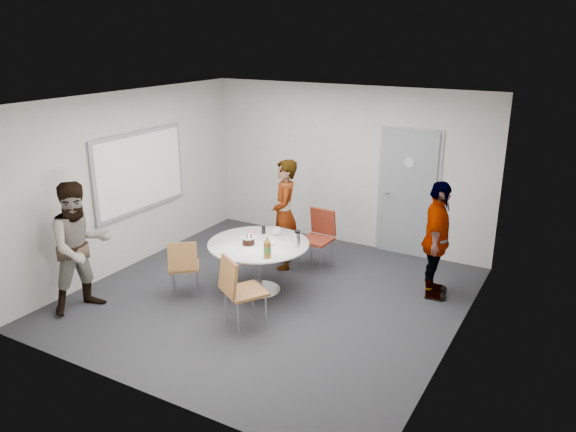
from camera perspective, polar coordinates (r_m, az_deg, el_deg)
The scene contains 15 objects.
floor at distance 7.90m, azimuth -1.81°, elevation -8.17°, with size 5.00×5.00×0.00m, color black.
ceiling at distance 7.12m, azimuth -2.03°, elevation 11.66°, with size 5.00×5.00×0.00m, color silver.
wall_back at distance 9.55m, azimuth 5.95°, elevation 5.06°, with size 5.00×5.00×0.00m, color #AFACA6.
wall_left at distance 8.92m, azimuth -15.79°, elevation 3.51°, with size 5.00×5.00×0.00m, color #AFACA6.
wall_right at distance 6.52m, azimuth 17.21°, elevation -2.02°, with size 5.00×5.00×0.00m, color #AFACA6.
wall_front at distance 5.56m, azimuth -15.52°, elevation -5.43°, with size 5.00×5.00×0.00m, color #AFACA6.
door at distance 9.24m, azimuth 12.09°, elevation 2.23°, with size 1.02×0.17×2.12m.
whiteboard at distance 9.00m, azimuth -14.77°, elevation 4.39°, with size 0.04×1.90×1.25m.
table at distance 7.80m, azimuth -2.90°, elevation -3.44°, with size 1.40×1.40×1.03m.
chair_near_left at distance 7.78m, azimuth -10.59°, elevation -4.73°, with size 0.58×0.59×0.85m.
chair_near_right at distance 6.86m, azimuth -5.13°, elevation -7.10°, with size 0.64×0.66×0.96m.
chair_far at distance 8.64m, azimuth 3.18°, elevation -1.70°, with size 0.47×0.51×0.93m.
person_main at distance 8.56m, azimuth -0.37°, elevation 0.15°, with size 0.62×0.41×1.71m, color #A5C6EA.
person_left at distance 7.72m, azimuth -20.32°, elevation -2.98°, with size 0.85×0.66×1.74m, color white.
person_right at distance 7.86m, azimuth 14.85°, elevation -2.41°, with size 0.97×0.40×1.65m, color black.
Camera 1 is at (3.70, -6.03, 3.53)m, focal length 35.00 mm.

